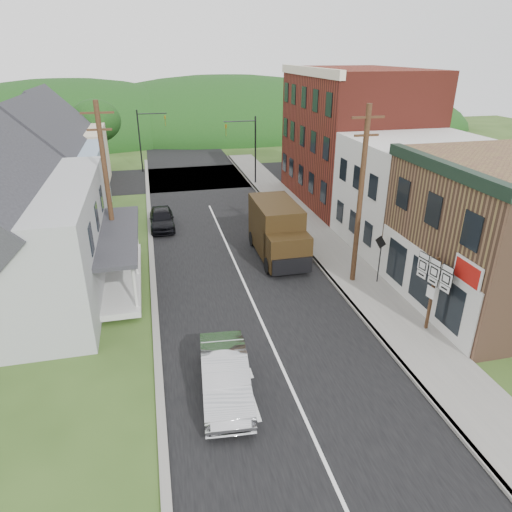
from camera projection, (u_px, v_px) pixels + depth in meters
ground at (266, 332)px, 19.83m from camera, size 120.00×120.00×0.00m
road at (227, 245)px, 28.70m from camera, size 9.00×90.00×0.02m
cross_road at (197, 178)px, 43.78m from camera, size 60.00×9.00×0.02m
sidewalk_right at (326, 247)px, 28.12m from camera, size 2.80×55.00×0.15m
curb_right at (306, 249)px, 27.84m from camera, size 0.20×55.00×0.15m
curb_left at (152, 264)px, 25.93m from camera, size 0.30×55.00×0.12m
storefront_tan at (507, 235)px, 20.73m from camera, size 8.00×8.00×7.00m
storefront_white at (417, 194)px, 27.48m from camera, size 8.00×7.00×6.50m
storefront_red at (354, 138)px, 35.19m from camera, size 8.00×12.00×10.00m
house_blue at (49, 170)px, 31.10m from camera, size 7.14×8.16×7.28m
house_cream at (61, 146)px, 38.98m from camera, size 7.14×8.16×7.28m
utility_pole_right at (360, 197)px, 22.17m from camera, size 1.60×0.26×9.00m
utility_pole_left at (107, 188)px, 23.66m from camera, size 1.60×0.26×9.00m
traffic_signal_right at (248, 143)px, 40.02m from camera, size 2.87×0.20×6.00m
traffic_signal_left at (146, 133)px, 44.44m from camera, size 2.87×0.20×6.00m
tree_left_d at (96, 121)px, 44.33m from camera, size 4.80×4.80×6.94m
forested_ridge at (176, 131)px, 68.62m from camera, size 90.00×30.00×16.00m
silver_sedan at (225, 376)px, 15.95m from camera, size 2.01×4.76×1.53m
dark_sedan at (162, 219)px, 31.08m from camera, size 1.63×4.02×1.37m
delivery_van at (278, 231)px, 26.33m from camera, size 2.41×5.74×3.20m
route_sign_cluster at (433, 284)px, 18.91m from camera, size 0.38×1.91×3.37m
warning_sign at (380, 252)px, 23.12m from camera, size 0.27×0.67×2.59m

